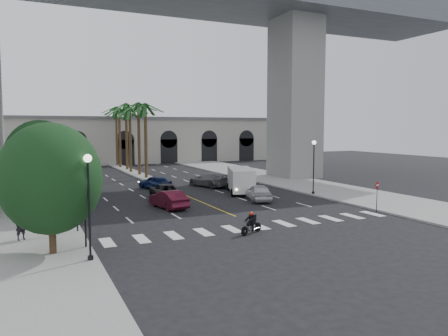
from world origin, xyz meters
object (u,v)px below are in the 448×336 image
(traffic_signal_far, at_px, (77,194))
(do_not_enter_sign, at_px, (377,190))
(car_a, at_px, (259,192))
(traffic_signal_near, at_px, (85,204))
(cargo_van, at_px, (241,180))
(motorcycle_rider, at_px, (252,223))
(car_e, at_px, (155,182))
(lamp_post_left_near, at_px, (89,198))
(lamp_post_right, at_px, (314,162))
(car_d, at_px, (209,180))
(pedestrian_a, at_px, (21,225))
(car_c, at_px, (165,191))
(lamp_post_left_far, at_px, (58,164))
(pedestrian_b, at_px, (42,213))
(car_b, at_px, (168,199))

(traffic_signal_far, relative_size, do_not_enter_sign, 1.50)
(car_a, bearing_deg, do_not_enter_sign, 141.77)
(traffic_signal_near, relative_size, cargo_van, 0.58)
(motorcycle_rider, relative_size, car_e, 0.42)
(lamp_post_left_near, relative_size, car_a, 1.19)
(car_e, bearing_deg, lamp_post_right, 120.11)
(traffic_signal_far, bearing_deg, car_d, 45.92)
(lamp_post_right, relative_size, cargo_van, 0.85)
(pedestrian_a, bearing_deg, do_not_enter_sign, -32.22)
(do_not_enter_sign, bearing_deg, car_d, 83.86)
(car_c, bearing_deg, lamp_post_left_far, -17.31)
(traffic_signal_far, distance_m, pedestrian_a, 3.63)
(car_a, relative_size, cargo_van, 0.72)
(traffic_signal_near, distance_m, traffic_signal_far, 4.00)
(pedestrian_a, bearing_deg, lamp_post_right, -12.31)
(car_d, relative_size, pedestrian_b, 3.50)
(car_d, distance_m, car_e, 6.06)
(lamp_post_left_near, relative_size, cargo_van, 0.85)
(car_e, bearing_deg, pedestrian_a, 33.63)
(motorcycle_rider, relative_size, cargo_van, 0.29)
(traffic_signal_far, relative_size, car_d, 0.66)
(car_a, xyz_separation_m, car_d, (-0.47, 10.40, 0.03))
(lamp_post_right, distance_m, car_c, 14.57)
(do_not_enter_sign, bearing_deg, pedestrian_a, 151.80)
(lamp_post_left_far, height_order, traffic_signal_near, lamp_post_left_far)
(car_d, xyz_separation_m, do_not_enter_sign, (6.21, -18.98, 0.97))
(car_b, distance_m, car_e, 11.47)
(traffic_signal_far, height_order, car_d, traffic_signal_far)
(motorcycle_rider, bearing_deg, car_c, 69.44)
(lamp_post_right, xyz_separation_m, car_d, (-6.89, 9.83, -2.42))
(traffic_signal_near, relative_size, traffic_signal_far, 1.00)
(lamp_post_left_far, relative_size, traffic_signal_near, 1.47)
(pedestrian_a, bearing_deg, cargo_van, 1.45)
(lamp_post_left_far, height_order, lamp_post_right, same)
(lamp_post_left_far, bearing_deg, pedestrian_a, -101.35)
(traffic_signal_near, bearing_deg, car_e, 65.07)
(pedestrian_a, height_order, pedestrian_b, pedestrian_a)
(motorcycle_rider, relative_size, car_c, 0.35)
(lamp_post_right, xyz_separation_m, pedestrian_b, (-24.64, -3.76, -2.29))
(pedestrian_b, bearing_deg, lamp_post_right, 49.21)
(traffic_signal_near, relative_size, pedestrian_a, 2.03)
(car_d, distance_m, pedestrian_b, 22.36)
(traffic_signal_near, xyz_separation_m, motorcycle_rider, (9.93, -0.57, -1.88))
(lamp_post_left_near, bearing_deg, car_a, 37.17)
(lamp_post_right, bearing_deg, pedestrian_b, -171.34)
(do_not_enter_sign, bearing_deg, cargo_van, 87.42)
(car_c, bearing_deg, motorcycle_rider, 99.78)
(traffic_signal_far, bearing_deg, lamp_post_left_near, -90.88)
(car_d, bearing_deg, traffic_signal_far, 28.09)
(cargo_van, xyz_separation_m, pedestrian_b, (-18.74, -7.76, -0.46))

